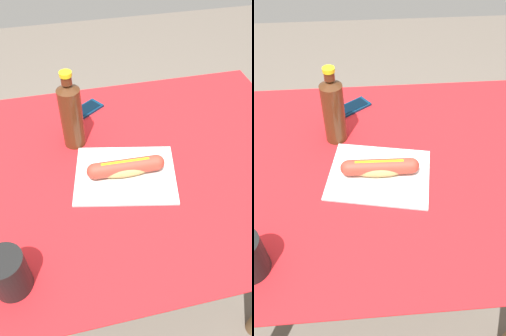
# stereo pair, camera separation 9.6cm
# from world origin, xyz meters

# --- Properties ---
(ground_plane) EXTENTS (6.00, 6.00, 0.00)m
(ground_plane) POSITION_xyz_m (0.00, 0.00, 0.00)
(ground_plane) COLOR #6B6056
(ground_plane) RESTS_ON ground
(dining_table) EXTENTS (1.21, 0.89, 0.78)m
(dining_table) POSITION_xyz_m (0.00, 0.00, 0.64)
(dining_table) COLOR brown
(dining_table) RESTS_ON ground
(paper_wrapper) EXTENTS (0.33, 0.29, 0.01)m
(paper_wrapper) POSITION_xyz_m (-0.00, 0.04, 0.78)
(paper_wrapper) COLOR silver
(paper_wrapper) RESTS_ON dining_table
(hot_dog) EXTENTS (0.23, 0.06, 0.05)m
(hot_dog) POSITION_xyz_m (-0.00, 0.04, 0.81)
(hot_dog) COLOR tan
(hot_dog) RESTS_ON paper_wrapper
(cell_phone) EXTENTS (0.15, 0.13, 0.01)m
(cell_phone) POSITION_xyz_m (0.07, -0.30, 0.79)
(cell_phone) COLOR #0A2D4C
(cell_phone) RESTS_ON dining_table
(soda_bottle) EXTENTS (0.07, 0.07, 0.26)m
(soda_bottle) POSITION_xyz_m (0.13, -0.14, 0.90)
(soda_bottle) COLOR #4C2814
(soda_bottle) RESTS_ON dining_table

